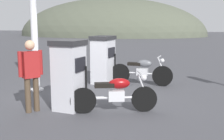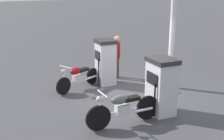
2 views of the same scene
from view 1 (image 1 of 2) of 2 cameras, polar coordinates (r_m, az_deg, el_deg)
The scene contains 8 objects.
ground_plane at distance 8.18m, azimuth -5.36°, elevation -4.77°, with size 120.00×120.00×0.00m, color #424247.
fuel_pump_near at distance 6.59m, azimuth -8.74°, elevation -0.95°, with size 0.77×0.81×1.64m.
fuel_pump_far at distance 9.40m, azimuth -1.82°, elevation 2.18°, with size 0.78×0.94×1.60m.
motorcycle_near_pump at distance 6.34m, azimuth 0.72°, elevation -4.71°, with size 1.90×0.81×0.93m.
motorcycle_far_pump at distance 9.24m, azimuth 6.09°, elevation -0.13°, with size 2.09×0.57×0.97m.
attendant_person at distance 6.55m, azimuth -16.22°, elevation -0.27°, with size 0.42×0.50×1.65m.
canopy_support_pole at distance 8.62m, azimuth -15.76°, elevation 11.02°, with size 0.40×0.40×4.73m.
distant_hill_main at distance 46.06m, azimuth -0.29°, elevation 7.08°, with size 30.37×19.62×11.95m.
Camera 1 is at (2.58, -7.49, 2.02)m, focal length 44.76 mm.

